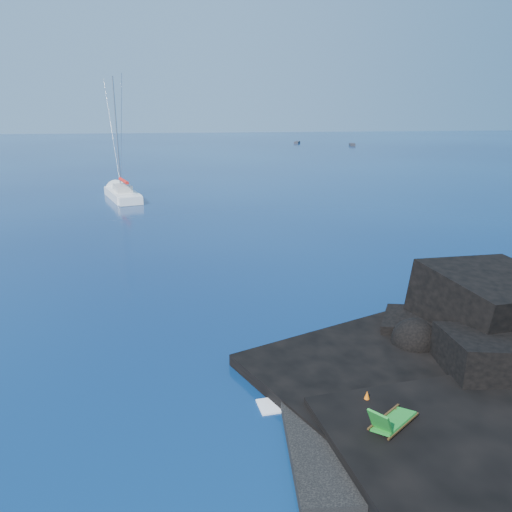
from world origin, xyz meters
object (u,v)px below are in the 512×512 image
Objects in this scene: deck_chair at (394,414)px; distant_boat_b at (352,146)px; sailboat at (123,199)px; distant_boat_a at (297,143)px; sunbather at (460,391)px; marker_cone at (367,399)px.

deck_chair is 0.40× the size of distant_boat_b.
sailboat is at bearing -110.69° from distant_boat_b.
deck_chair is at bearing -79.76° from distant_boat_a.
sunbather is 122.91m from distant_boat_b.
sailboat is 91.30m from distant_boat_b.
distant_boat_a is 0.90× the size of distant_boat_b.
deck_chair is 3.23× the size of marker_cone.
sailboat reaches higher than sunbather.
sunbather is at bearing 1.49° from marker_cone.
marker_cone is at bearing 64.89° from deck_chair.
deck_chair reaches higher than distant_boat_b.
distant_boat_b is (52.94, 74.38, 0.00)m from sailboat.
deck_chair is 132.80m from distant_boat_a.
sailboat reaches higher than marker_cone.
deck_chair reaches higher than sunbather.
deck_chair is at bearing -94.51° from distant_boat_b.
marker_cone is (-3.26, -0.08, 0.11)m from sunbather.
sailboat is 23.34× the size of marker_cone.
sailboat is at bearing -92.50° from distant_boat_a.
sunbather is at bearing -10.20° from deck_chair.
sailboat reaches higher than distant_boat_a.
deck_chair is at bearing -91.38° from sailboat.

